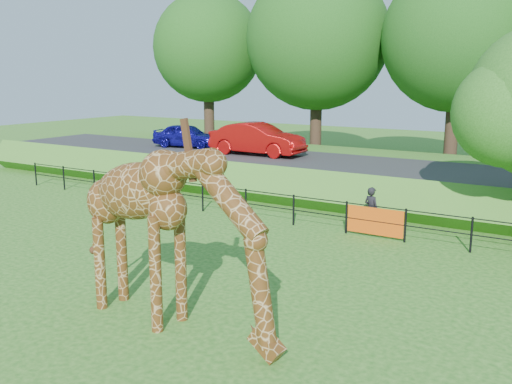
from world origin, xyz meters
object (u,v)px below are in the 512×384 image
giraffe (173,238)px  car_blue (187,136)px  visitor (371,210)px  car_red (257,139)px

giraffe → car_blue: bearing=133.9°
visitor → car_red: bearing=-14.8°
car_blue → giraffe: bearing=-151.8°
car_red → visitor: size_ratio=2.99×
car_red → visitor: 9.64m
giraffe → visitor: bearing=90.9°
visitor → car_blue: bearing=-5.4°
giraffe → visitor: (0.83, 9.20, -1.18)m
giraffe → car_red: bearing=121.7°
car_red → car_blue: bearing=82.5°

